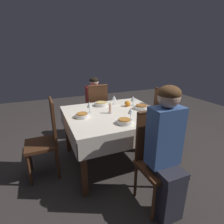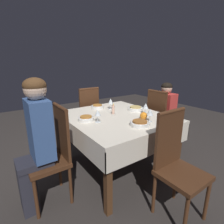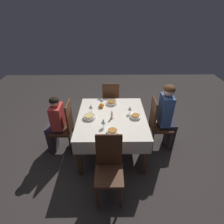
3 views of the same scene
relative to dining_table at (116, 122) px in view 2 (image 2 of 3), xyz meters
The scene contains 18 objects.
ground_plane 0.65m from the dining_table, ahead, with size 8.00×8.00×0.00m, color #332D2B.
dining_table is the anchor object (origin of this frame).
chair_north 0.84m from the dining_table, 96.13° to the left, with size 0.37×0.38×0.99m.
chair_south 0.83m from the dining_table, 91.04° to the right, with size 0.37×0.38×0.99m.
chair_west 0.90m from the dining_table, behind, with size 0.38×0.37×0.99m.
chair_east 0.90m from the dining_table, ahead, with size 0.38×0.37×0.99m.
person_adult_denim 0.98m from the dining_table, 95.20° to the left, with size 0.30×0.34×1.26m.
person_child_red 0.99m from the dining_table, 90.87° to the right, with size 0.30×0.33×1.09m.
bowl_north 0.41m from the dining_table, 83.21° to the left, with size 0.18×0.18×0.06m.
wine_glass_north 0.37m from the dining_table, 104.06° to the left, with size 0.07×0.07×0.14m.
bowl_south 0.39m from the dining_table, 81.76° to the right, with size 0.21×0.21×0.06m.
wine_glass_south 0.43m from the dining_table, 112.97° to the right, with size 0.07×0.07×0.14m.
bowl_west 0.44m from the dining_table, behind, with size 0.21×0.21×0.06m.
wine_glass_west 0.47m from the dining_table, 154.84° to the right, with size 0.07×0.07×0.15m.
bowl_east 0.46m from the dining_table, ahead, with size 0.18×0.18×0.06m.
wine_glass_east 0.39m from the dining_table, 22.82° to the right, with size 0.07×0.07×0.15m.
candle_centerpiece 0.15m from the dining_table, ahead, with size 0.06×0.06×0.15m.
orange_fruit 0.37m from the dining_table, 148.21° to the right, with size 0.09×0.09×0.09m, color orange.
Camera 2 is at (-1.68, 1.24, 1.38)m, focal length 28.00 mm.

